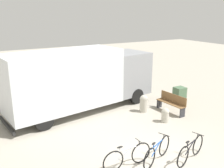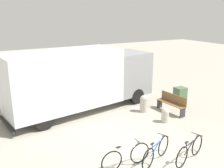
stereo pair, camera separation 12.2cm
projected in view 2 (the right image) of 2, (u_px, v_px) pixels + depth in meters
name	position (u px, v px, depth m)	size (l,w,h in m)	color
ground_plane	(153.00, 160.00, 8.68)	(60.00, 60.00, 0.00)	#A8A091
delivery_truck	(81.00, 78.00, 12.66)	(8.12, 3.31, 3.20)	silver
park_bench	(172.00, 103.00, 12.73)	(0.56, 1.70, 0.95)	brown
bicycle_near	(126.00, 157.00, 8.18)	(1.83, 0.44, 0.85)	black
bicycle_middle	(156.00, 152.00, 8.48)	(1.70, 0.78, 0.85)	black
bicycle_far	(190.00, 150.00, 8.54)	(1.76, 0.64, 0.85)	black
bollard_near_bench	(165.00, 115.00, 11.60)	(0.36, 0.36, 0.69)	#B2AD9E
bollard_far_bench	(144.00, 103.00, 12.79)	(0.41, 0.41, 0.90)	#B2AD9E
utility_box	(180.00, 95.00, 14.20)	(0.61, 0.54, 0.87)	#4C6B4C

